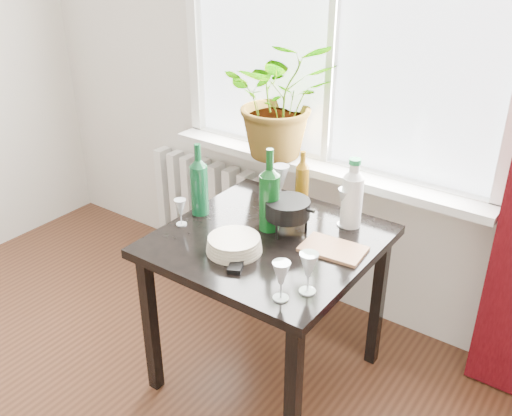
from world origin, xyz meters
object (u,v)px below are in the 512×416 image
Objects in this scene: wine_bottle_left at (199,179)px; wineglass_front_right at (281,281)px; radiator at (211,205)px; fondue_pot at (287,216)px; plate_stack at (234,244)px; cutting_board at (333,249)px; potted_plant at (281,98)px; cleaning_bottle at (353,192)px; tv_remote at (238,260)px; wineglass_front_left at (181,212)px; wineglass_back_left at (280,184)px; wineglass_back_center at (346,207)px; bottle_amber at (302,177)px; wineglass_far_right at (308,273)px; wine_bottle_right at (269,189)px; table at (268,256)px.

wineglass_front_right is at bearing -26.95° from wine_bottle_left.
fondue_pot is (0.89, -0.54, 0.43)m from radiator.
cutting_board is at bearing 36.19° from plate_stack.
potted_plant reaches higher than radiator.
cleaning_bottle reaches higher than tv_remote.
plate_stack is (0.32, -0.04, -0.03)m from wineglass_front_left.
radiator is 1.31m from cutting_board.
wine_bottle_left is (-0.05, -0.57, -0.23)m from potted_plant.
wineglass_back_left is 0.55m from tv_remote.
wineglass_front_left is at bearing 162.96° from wineglass_front_right.
wineglass_back_left is at bearing 62.24° from wineglass_front_left.
radiator is 1.24m from cleaning_bottle.
wineglass_back_center is (-0.02, -0.01, -0.07)m from cleaning_bottle.
bottle_amber is 1.57× the size of wineglass_far_right.
wine_bottle_right is 0.30m from bottle_amber.
wineglass_back_center is at bearing 25.34° from wine_bottle_left.
wineglass_back_center is 0.82× the size of fondue_pot.
wineglass_back_center is at bearing -18.44° from radiator.
fondue_pot is at bearing 17.79° from wine_bottle_right.
tv_remote is (0.38, -0.10, -0.05)m from wineglass_front_left.
bottle_amber is (-0.02, 0.30, -0.06)m from wine_bottle_right.
plate_stack is (-0.01, -0.23, -0.15)m from wine_bottle_right.
radiator is at bearing 153.18° from cutting_board.
cleaning_bottle is at bearing -27.05° from potted_plant.
fondue_pot is 0.86× the size of cutting_board.
fondue_pot reaches higher than tv_remote.
table reaches higher than radiator.
tv_remote is at bearing -75.95° from fondue_pot.
wineglass_back_left is 1.08× the size of tv_remote.
wineglass_back_left is at bearing 178.44° from cleaning_bottle.
wine_bottle_right is at bearing -144.10° from fondue_pot.
potted_plant is 1.86× the size of cleaning_bottle.
radiator is at bearing 122.46° from wineglass_front_left.
wineglass_front_left is (-0.31, -0.49, -0.07)m from bottle_amber.
wine_bottle_right is (0.81, -0.57, 0.54)m from radiator.
cutting_board is at bearing 13.29° from table.
wineglass_far_right is (0.65, -0.81, -0.32)m from potted_plant.
wineglass_back_left is at bearing 101.00° from plate_stack.
wine_bottle_left is at bearing -174.56° from cutting_board.
bottle_amber reaches higher than radiator.
cleaning_bottle is at bearing 34.02° from wineglass_back_center.
wine_bottle_left is 0.66m from cleaning_bottle.
wineglass_back_center is (1.06, -0.35, 0.45)m from radiator.
cleaning_bottle reaches higher than bottle_amber.
table is at bearing 130.21° from wineglass_front_right.
potted_plant is at bearing 152.95° from cleaning_bottle.
potted_plant is 3.34× the size of wineglass_back_center.
wine_bottle_right is at bearing -67.11° from wineglass_back_left.
tv_remote is (0.34, -0.80, -0.39)m from potted_plant.
wine_bottle_right is 2.12× the size of tv_remote.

